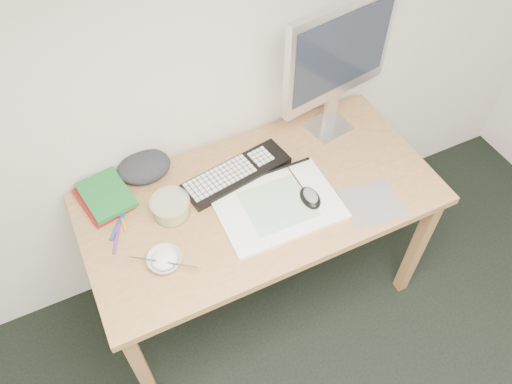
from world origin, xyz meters
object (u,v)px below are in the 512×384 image
(keyboard, at_px, (237,173))
(monitor, at_px, (339,56))
(desk, at_px, (261,209))
(rice_bowl, at_px, (165,260))
(sketchpad, at_px, (278,205))

(keyboard, height_order, monitor, monitor)
(desk, xyz_separation_m, rice_bowl, (-0.44, -0.13, 0.10))
(desk, xyz_separation_m, keyboard, (-0.04, 0.14, 0.10))
(keyboard, xyz_separation_m, monitor, (0.48, 0.08, 0.36))
(desk, bearing_deg, sketchpad, -63.80)
(sketchpad, xyz_separation_m, monitor, (0.40, 0.30, 0.37))
(monitor, distance_m, rice_bowl, 1.01)
(sketchpad, height_order, rice_bowl, rice_bowl)
(desk, distance_m, keyboard, 0.17)
(monitor, height_order, rice_bowl, monitor)
(keyboard, bearing_deg, desk, -83.28)
(sketchpad, height_order, monitor, monitor)
(rice_bowl, bearing_deg, desk, 16.12)
(desk, height_order, rice_bowl, rice_bowl)
(keyboard, relative_size, monitor, 0.75)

